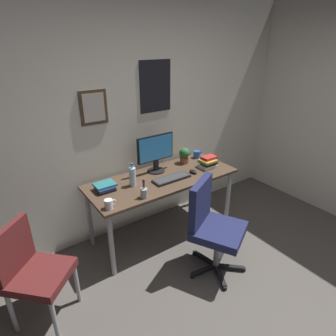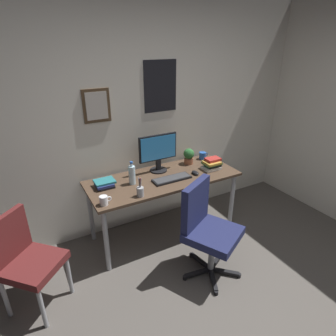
{
  "view_description": "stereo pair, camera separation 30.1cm",
  "coord_description": "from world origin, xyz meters",
  "px_view_note": "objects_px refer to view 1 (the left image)",
  "views": [
    {
      "loc": [
        -1.53,
        -0.61,
        2.13
      ],
      "look_at": [
        0.05,
        1.63,
        0.89
      ],
      "focal_mm": 30.44,
      "sensor_mm": 36.0,
      "label": 1
    },
    {
      "loc": [
        -1.28,
        -0.77,
        2.13
      ],
      "look_at": [
        0.05,
        1.63,
        0.89
      ],
      "focal_mm": 30.44,
      "sensor_mm": 36.0,
      "label": 2
    }
  ],
  "objects_px": {
    "water_bottle": "(133,176)",
    "coffee_mug_near": "(197,154)",
    "keyboard": "(172,178)",
    "office_chair": "(211,223)",
    "book_stack_left": "(208,162)",
    "coffee_mug_far": "(109,204)",
    "monitor": "(156,152)",
    "computer_mouse": "(193,172)",
    "book_stack_right": "(105,187)",
    "side_chair": "(32,268)",
    "potted_plant": "(184,155)",
    "pen_cup": "(144,193)"
  },
  "relations": [
    {
      "from": "water_bottle",
      "to": "coffee_mug_near",
      "type": "bearing_deg",
      "value": 11.04
    },
    {
      "from": "water_bottle",
      "to": "keyboard",
      "type": "bearing_deg",
      "value": -16.38
    },
    {
      "from": "coffee_mug_near",
      "to": "keyboard",
      "type": "bearing_deg",
      "value": -152.95
    },
    {
      "from": "office_chair",
      "to": "book_stack_left",
      "type": "xyz_separation_m",
      "value": [
        0.54,
        0.66,
        0.27
      ]
    },
    {
      "from": "coffee_mug_far",
      "to": "monitor",
      "type": "bearing_deg",
      "value": 28.61
    },
    {
      "from": "office_chair",
      "to": "coffee_mug_far",
      "type": "distance_m",
      "value": 0.98
    },
    {
      "from": "monitor",
      "to": "computer_mouse",
      "type": "bearing_deg",
      "value": -42.14
    },
    {
      "from": "computer_mouse",
      "to": "book_stack_right",
      "type": "xyz_separation_m",
      "value": [
        -0.99,
        0.2,
        0.02
      ]
    },
    {
      "from": "computer_mouse",
      "to": "water_bottle",
      "type": "relative_size",
      "value": 0.44
    },
    {
      "from": "monitor",
      "to": "book_stack_right",
      "type": "bearing_deg",
      "value": -172.09
    },
    {
      "from": "computer_mouse",
      "to": "coffee_mug_near",
      "type": "distance_m",
      "value": 0.47
    },
    {
      "from": "coffee_mug_far",
      "to": "side_chair",
      "type": "bearing_deg",
      "value": -172.34
    },
    {
      "from": "office_chair",
      "to": "coffee_mug_near",
      "type": "distance_m",
      "value": 1.17
    },
    {
      "from": "keyboard",
      "to": "book_stack_left",
      "type": "height_order",
      "value": "book_stack_left"
    },
    {
      "from": "book_stack_left",
      "to": "book_stack_right",
      "type": "xyz_separation_m",
      "value": [
        -1.24,
        0.17,
        -0.02
      ]
    },
    {
      "from": "side_chair",
      "to": "potted_plant",
      "type": "xyz_separation_m",
      "value": [
        1.92,
        0.53,
        0.34
      ]
    },
    {
      "from": "coffee_mug_near",
      "to": "computer_mouse",
      "type": "bearing_deg",
      "value": -135.31
    },
    {
      "from": "monitor",
      "to": "pen_cup",
      "type": "relative_size",
      "value": 2.3
    },
    {
      "from": "office_chair",
      "to": "computer_mouse",
      "type": "relative_size",
      "value": 8.64
    },
    {
      "from": "coffee_mug_near",
      "to": "book_stack_right",
      "type": "height_order",
      "value": "coffee_mug_near"
    },
    {
      "from": "coffee_mug_far",
      "to": "coffee_mug_near",
      "type": "bearing_deg",
      "value": 18.05
    },
    {
      "from": "office_chair",
      "to": "book_stack_right",
      "type": "bearing_deg",
      "value": 130.28
    },
    {
      "from": "potted_plant",
      "to": "coffee_mug_far",
      "type": "bearing_deg",
      "value": -160.34
    },
    {
      "from": "office_chair",
      "to": "keyboard",
      "type": "xyz_separation_m",
      "value": [
        -0.01,
        0.63,
        0.22
      ]
    },
    {
      "from": "water_bottle",
      "to": "pen_cup",
      "type": "bearing_deg",
      "value": -96.85
    },
    {
      "from": "coffee_mug_far",
      "to": "office_chair",
      "type": "bearing_deg",
      "value": -31.23
    },
    {
      "from": "office_chair",
      "to": "water_bottle",
      "type": "height_order",
      "value": "water_bottle"
    },
    {
      "from": "side_chair",
      "to": "book_stack_left",
      "type": "bearing_deg",
      "value": 7.15
    },
    {
      "from": "coffee_mug_far",
      "to": "pen_cup",
      "type": "height_order",
      "value": "pen_cup"
    },
    {
      "from": "office_chair",
      "to": "pen_cup",
      "type": "height_order",
      "value": "office_chair"
    },
    {
      "from": "side_chair",
      "to": "coffee_mug_far",
      "type": "relative_size",
      "value": 7.64
    },
    {
      "from": "keyboard",
      "to": "computer_mouse",
      "type": "relative_size",
      "value": 3.91
    },
    {
      "from": "pen_cup",
      "to": "coffee_mug_near",
      "type": "bearing_deg",
      "value": 24.18
    },
    {
      "from": "book_stack_left",
      "to": "water_bottle",
      "type": "bearing_deg",
      "value": 174.05
    },
    {
      "from": "keyboard",
      "to": "potted_plant",
      "type": "distance_m",
      "value": 0.5
    },
    {
      "from": "computer_mouse",
      "to": "water_bottle",
      "type": "xyz_separation_m",
      "value": [
        -0.71,
        0.13,
        0.09
      ]
    },
    {
      "from": "water_bottle",
      "to": "potted_plant",
      "type": "xyz_separation_m",
      "value": [
        0.81,
        0.16,
        -0.0
      ]
    },
    {
      "from": "computer_mouse",
      "to": "pen_cup",
      "type": "bearing_deg",
      "value": -168.43
    },
    {
      "from": "side_chair",
      "to": "coffee_mug_near",
      "type": "xyz_separation_m",
      "value": [
        2.16,
        0.57,
        0.28
      ]
    },
    {
      "from": "keyboard",
      "to": "coffee_mug_far",
      "type": "bearing_deg",
      "value": -169.87
    },
    {
      "from": "water_bottle",
      "to": "coffee_mug_near",
      "type": "xyz_separation_m",
      "value": [
        1.05,
        0.2,
        -0.06
      ]
    },
    {
      "from": "potted_plant",
      "to": "pen_cup",
      "type": "relative_size",
      "value": 0.98
    },
    {
      "from": "monitor",
      "to": "coffee_mug_far",
      "type": "height_order",
      "value": "monitor"
    },
    {
      "from": "keyboard",
      "to": "coffee_mug_near",
      "type": "distance_m",
      "value": 0.72
    },
    {
      "from": "monitor",
      "to": "coffee_mug_near",
      "type": "bearing_deg",
      "value": 3.74
    },
    {
      "from": "computer_mouse",
      "to": "side_chair",
      "type": "bearing_deg",
      "value": -172.74
    },
    {
      "from": "coffee_mug_near",
      "to": "monitor",
      "type": "bearing_deg",
      "value": -176.26
    },
    {
      "from": "book_stack_right",
      "to": "monitor",
      "type": "bearing_deg",
      "value": 7.91
    },
    {
      "from": "water_bottle",
      "to": "book_stack_left",
      "type": "distance_m",
      "value": 0.97
    },
    {
      "from": "office_chair",
      "to": "side_chair",
      "type": "bearing_deg",
      "value": 165.57
    }
  ]
}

